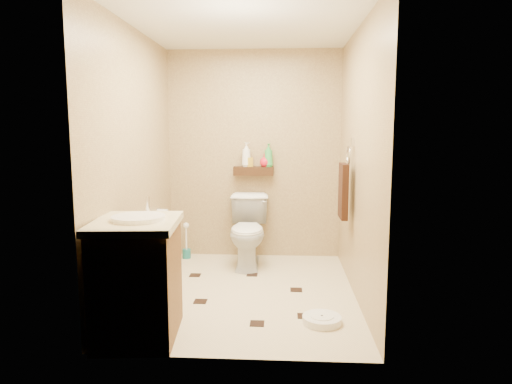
{
  "coord_description": "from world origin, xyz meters",
  "views": [
    {
      "loc": [
        0.34,
        -4.06,
        1.5
      ],
      "look_at": [
        0.08,
        0.25,
        0.9
      ],
      "focal_mm": 32.0,
      "sensor_mm": 36.0,
      "label": 1
    }
  ],
  "objects": [
    {
      "name": "towel_ring",
      "position": [
        0.91,
        0.25,
        0.95
      ],
      "size": [
        0.12,
        0.3,
        0.76
      ],
      "color": "silver",
      "rests_on": "wall_right"
    },
    {
      "name": "ground",
      "position": [
        0.0,
        0.0,
        0.0
      ],
      "size": [
        2.5,
        2.5,
        0.0
      ],
      "primitive_type": "plane",
      "color": "beige",
      "rests_on": "ground"
    },
    {
      "name": "toilet",
      "position": [
        -0.04,
        0.83,
        0.38
      ],
      "size": [
        0.45,
        0.77,
        0.77
      ],
      "primitive_type": "imported",
      "rotation": [
        0.0,
        0.0,
        0.03
      ],
      "color": "white",
      "rests_on": "ground"
    },
    {
      "name": "wall_back",
      "position": [
        0.0,
        1.25,
        1.2
      ],
      "size": [
        2.0,
        0.04,
        2.4
      ],
      "primitive_type": "cube",
      "color": "tan",
      "rests_on": "ground"
    },
    {
      "name": "bottle_d",
      "position": [
        0.17,
        1.17,
        1.2
      ],
      "size": [
        0.14,
        0.14,
        0.27
      ],
      "primitive_type": "imported",
      "rotation": [
        0.0,
        0.0,
        2.73
      ],
      "color": "green",
      "rests_on": "wall_shelf"
    },
    {
      "name": "floor_accents",
      "position": [
        0.04,
        -0.08,
        0.0
      ],
      "size": [
        1.19,
        1.3,
        0.01
      ],
      "color": "black",
      "rests_on": "ground"
    },
    {
      "name": "bottle_b",
      "position": [
        -0.06,
        1.17,
        1.15
      ],
      "size": [
        0.1,
        0.1,
        0.16
      ],
      "primitive_type": "imported",
      "rotation": [
        0.0,
        0.0,
        5.39
      ],
      "color": "gold",
      "rests_on": "wall_shelf"
    },
    {
      "name": "toilet_paper",
      "position": [
        -0.94,
        0.65,
        0.6
      ],
      "size": [
        0.12,
        0.11,
        0.12
      ],
      "color": "white",
      "rests_on": "wall_left"
    },
    {
      "name": "bathroom_scale",
      "position": [
        0.65,
        -0.65,
        0.03
      ],
      "size": [
        0.37,
        0.37,
        0.06
      ],
      "rotation": [
        0.0,
        0.0,
        -0.27
      ],
      "color": "white",
      "rests_on": "ground"
    },
    {
      "name": "toilet_brush",
      "position": [
        -0.78,
        1.07,
        0.15
      ],
      "size": [
        0.1,
        0.1,
        0.42
      ],
      "color": "#1B696C",
      "rests_on": "ground"
    },
    {
      "name": "vanity",
      "position": [
        -0.7,
        -0.95,
        0.45
      ],
      "size": [
        0.64,
        0.76,
        1.0
      ],
      "rotation": [
        0.0,
        0.0,
        0.09
      ],
      "color": "brown",
      "rests_on": "ground"
    },
    {
      "name": "bottle_a",
      "position": [
        -0.08,
        1.17,
        1.21
      ],
      "size": [
        0.15,
        0.15,
        0.28
      ],
      "primitive_type": "imported",
      "rotation": [
        0.0,
        0.0,
        0.91
      ],
      "color": "white",
      "rests_on": "wall_shelf"
    },
    {
      "name": "bottle_c",
      "position": [
        0.13,
        1.17,
        1.15
      ],
      "size": [
        0.16,
        0.16,
        0.15
      ],
      "primitive_type": "imported",
      "rotation": [
        0.0,
        0.0,
        2.64
      ],
      "color": "red",
      "rests_on": "wall_shelf"
    },
    {
      "name": "wall_front",
      "position": [
        0.0,
        -1.25,
        1.2
      ],
      "size": [
        2.0,
        0.04,
        2.4
      ],
      "primitive_type": "cube",
      "color": "tan",
      "rests_on": "ground"
    },
    {
      "name": "ceiling",
      "position": [
        0.0,
        0.0,
        2.4
      ],
      "size": [
        2.0,
        2.5,
        0.02
      ],
      "primitive_type": "cube",
      "color": "silver",
      "rests_on": "wall_back"
    },
    {
      "name": "wall_right",
      "position": [
        1.0,
        0.0,
        1.2
      ],
      "size": [
        0.04,
        2.5,
        2.4
      ],
      "primitive_type": "cube",
      "color": "tan",
      "rests_on": "ground"
    },
    {
      "name": "wall_left",
      "position": [
        -1.0,
        0.0,
        1.2
      ],
      "size": [
        0.04,
        2.5,
        2.4
      ],
      "primitive_type": "cube",
      "color": "tan",
      "rests_on": "ground"
    },
    {
      "name": "wall_shelf",
      "position": [
        0.0,
        1.17,
        1.02
      ],
      "size": [
        0.46,
        0.14,
        0.1
      ],
      "primitive_type": "cube",
      "color": "#38220F",
      "rests_on": "wall_back"
    }
  ]
}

